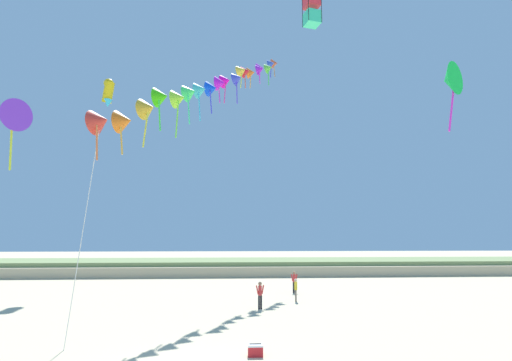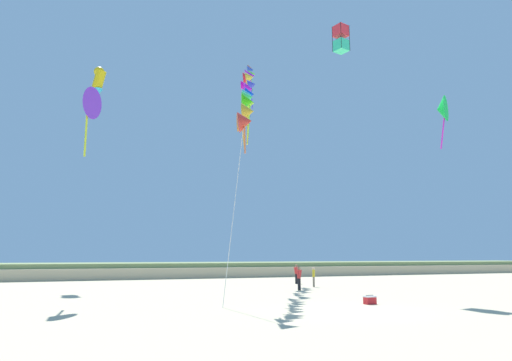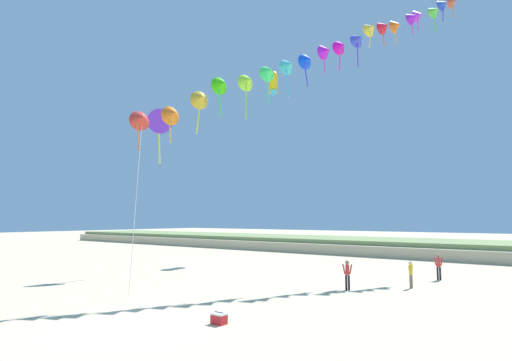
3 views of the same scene
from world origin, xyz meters
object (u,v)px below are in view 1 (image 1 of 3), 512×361
at_px(large_kite_high_solo, 108,92).
at_px(beach_cooler, 255,350).
at_px(large_kite_low_lead, 312,10).
at_px(large_kite_mid_trail, 450,80).
at_px(large_kite_outer_drift, 14,116).
at_px(person_near_right, 296,288).
at_px(person_mid_center, 294,281).
at_px(person_near_left, 260,293).

distance_m(large_kite_high_solo, beach_cooler, 32.67).
bearing_deg(large_kite_low_lead, large_kite_mid_trail, -10.54).
bearing_deg(large_kite_mid_trail, large_kite_outer_drift, 177.09).
height_order(person_near_right, large_kite_low_lead, large_kite_low_lead).
bearing_deg(person_near_right, large_kite_high_solo, 148.15).
bearing_deg(large_kite_low_lead, large_kite_outer_drift, -179.44).
bearing_deg(person_mid_center, beach_cooler, -104.08).
bearing_deg(person_mid_center, large_kite_mid_trail, -49.75).
height_order(person_near_left, person_near_right, person_near_left).
relative_size(large_kite_low_lead, beach_cooler, 3.73).
bearing_deg(large_kite_high_solo, large_kite_outer_drift, -93.66).
height_order(person_near_right, large_kite_high_solo, large_kite_high_solo).
bearing_deg(large_kite_high_solo, person_mid_center, -19.48).
xyz_separation_m(person_mid_center, large_kite_low_lead, (0.08, -8.38, 18.58)).
relative_size(person_near_right, large_kite_mid_trail, 0.36).
relative_size(person_near_right, person_mid_center, 0.91).
bearing_deg(beach_cooler, person_near_right, 73.90).
bearing_deg(large_kite_mid_trail, person_near_right, 148.06).
bearing_deg(person_near_left, large_kite_low_lead, -19.87).
bearing_deg(person_near_right, person_mid_center, 82.08).
xyz_separation_m(person_mid_center, large_kite_mid_trail, (8.41, -9.93, 13.26)).
bearing_deg(person_near_left, person_mid_center, 64.95).
height_order(person_near_right, beach_cooler, person_near_right).
distance_m(person_near_right, large_kite_high_solo, 26.86).
relative_size(person_near_right, large_kite_low_lead, 0.73).
xyz_separation_m(large_kite_mid_trail, large_kite_high_solo, (-25.93, 16.13, 4.67)).
relative_size(large_kite_low_lead, large_kite_outer_drift, 0.49).
bearing_deg(large_kite_outer_drift, person_near_left, 5.35).
relative_size(person_mid_center, large_kite_mid_trail, 0.39).
bearing_deg(large_kite_mid_trail, large_kite_high_solo, 148.12).
bearing_deg(large_kite_low_lead, person_mid_center, 90.54).
xyz_separation_m(large_kite_high_solo, large_kite_outer_drift, (-0.94, -14.76, -7.14)).
distance_m(large_kite_mid_trail, large_kite_high_solo, 30.89).
height_order(large_kite_low_lead, large_kite_mid_trail, large_kite_low_lead).
bearing_deg(person_mid_center, large_kite_outer_drift, -155.13).
distance_m(person_near_left, large_kite_outer_drift, 18.65).
height_order(person_near_left, large_kite_low_lead, large_kite_low_lead).
bearing_deg(large_kite_high_solo, large_kite_mid_trail, -31.88).
relative_size(large_kite_low_lead, large_kite_high_solo, 0.73).
bearing_deg(large_kite_low_lead, large_kite_high_solo, 140.37).
bearing_deg(large_kite_low_lead, person_near_left, 160.13).
bearing_deg(person_near_left, large_kite_high_solo, 136.75).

